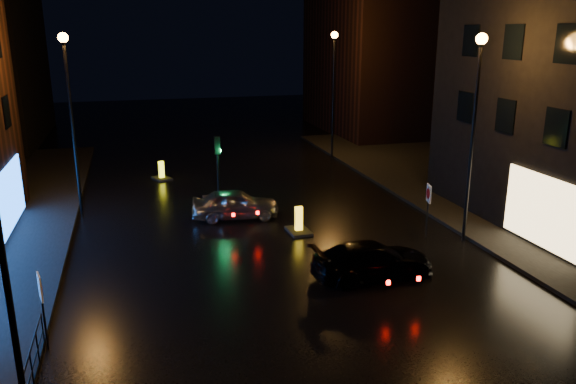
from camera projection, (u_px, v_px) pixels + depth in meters
name	position (u px, v px, depth m)	size (l,w,h in m)	color
ground	(339.00, 341.00, 15.89)	(120.00, 120.00, 0.00)	black
pavement_right	(553.00, 212.00, 26.91)	(12.00, 44.00, 0.15)	black
building_far_right	(373.00, 60.00, 47.70)	(8.00, 14.00, 12.00)	black
street_lamp_lfar	(69.00, 97.00, 25.25)	(0.44, 0.44, 8.37)	black
street_lamp_rnear	(475.00, 107.00, 21.92)	(0.44, 0.44, 8.37)	black
street_lamp_rfar	(334.00, 76.00, 36.71)	(0.44, 0.44, 8.37)	black
traffic_signal	(219.00, 194.00, 28.38)	(1.40, 2.40, 3.45)	black
silver_hatchback	(235.00, 204.00, 26.08)	(1.62, 4.02, 1.37)	#A9ACB0
dark_sedan	(373.00, 260.00, 19.85)	(1.79, 4.40, 1.28)	black
bollard_near	(299.00, 227.00, 24.34)	(0.95, 1.37, 1.16)	black
bollard_far	(162.00, 175.00, 33.02)	(1.24, 1.45, 1.08)	black
road_sign_left	(41.00, 294.00, 15.08)	(0.18, 0.53, 2.22)	black
road_sign_right	(428.00, 198.00, 23.38)	(0.18, 0.55, 2.31)	black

